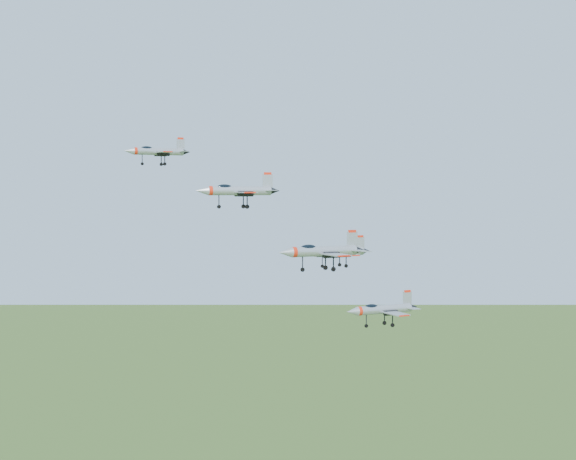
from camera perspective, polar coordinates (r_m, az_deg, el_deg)
jet_lead at (r=132.75m, az=-9.33°, el=5.55°), size 11.17×9.29×2.98m
jet_left_high at (r=119.43m, az=-3.63°, el=2.82°), size 12.76×10.81×3.45m
jet_right_high at (r=111.05m, az=2.39°, el=-1.50°), size 13.37×11.15×3.57m
jet_left_low at (r=141.58m, az=3.48°, el=-1.55°), size 13.24×11.02×3.54m
jet_right_low at (r=121.26m, az=6.69°, el=-5.61°), size 12.49×10.39×3.34m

